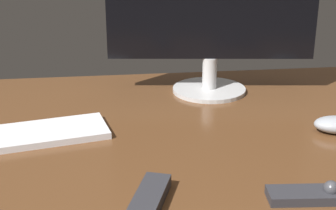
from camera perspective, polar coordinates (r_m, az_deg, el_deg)
name	(u,v)px	position (r cm, az deg, el deg)	size (l,w,h in cm)	color
desk	(193,132)	(111.92, 2.85, -3.09)	(140.00, 84.00, 2.00)	brown
monitor	(211,15)	(129.70, 4.96, 10.23)	(53.39, 19.53, 37.70)	silver
keyboard	(16,137)	(109.99, -16.91, -3.48)	(38.07, 12.49, 1.44)	white
media_remote	(317,194)	(87.71, 16.62, -9.71)	(16.17, 6.26, 3.34)	#2D2D33
tv_remote	(147,203)	(81.66, -2.37, -11.09)	(16.36, 4.44, 2.17)	#2D2D33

